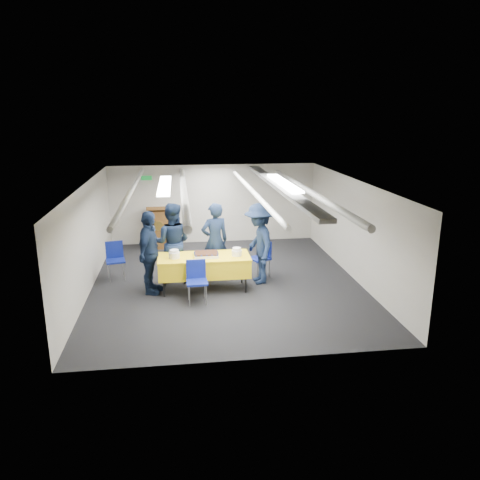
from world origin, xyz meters
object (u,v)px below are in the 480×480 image
object	(u,v)px
chair_near	(197,277)
sheet_cake	(206,254)
serving_table	(204,265)
sailor_c	(149,253)
chair_right	(262,255)
podium	(159,227)
sailor_a	(215,241)
sailor_b	(172,242)
sailor_d	(259,244)
chair_left	(115,256)

from	to	relation	value
chair_near	sheet_cake	bearing A→B (deg)	68.32
serving_table	sailor_c	world-z (taller)	sailor_c
serving_table	chair_right	size ratio (longest dim) A/B	2.28
serving_table	sheet_cake	size ratio (longest dim) A/B	3.75
podium	sailor_a	world-z (taller)	sailor_a
chair_near	sailor_b	distance (m)	1.45
sailor_c	sailor_d	bearing A→B (deg)	-68.36
sailor_c	chair_near	bearing A→B (deg)	-108.00
sheet_cake	sailor_d	xyz separation A→B (m)	(1.21, 0.32, 0.10)
chair_left	sailor_b	size ratio (longest dim) A/B	0.48
sailor_a	sailor_b	distance (m)	0.98
sheet_cake	chair_left	world-z (taller)	chair_left
chair_right	sheet_cake	bearing A→B (deg)	-152.21
serving_table	chair_near	world-z (taller)	chair_near
serving_table	podium	xyz separation A→B (m)	(-1.09, 3.44, 0.05)
podium	chair_near	bearing A→B (deg)	-77.64
serving_table	sailor_b	xyz separation A→B (m)	(-0.68, 0.68, 0.35)
podium	chair_right	bearing A→B (deg)	-47.64
chair_left	chair_near	bearing A→B (deg)	-42.12
podium	serving_table	bearing A→B (deg)	-72.48
chair_right	sailor_d	distance (m)	0.58
sailor_a	chair_near	bearing A→B (deg)	54.89
serving_table	sailor_b	world-z (taller)	sailor_b
sailor_a	chair_right	bearing A→B (deg)	162.84
podium	chair_left	bearing A→B (deg)	-111.10
chair_left	sailor_c	bearing A→B (deg)	-50.62
podium	sailor_c	xyz separation A→B (m)	(-0.07, -3.47, 0.29)
chair_left	sailor_d	world-z (taller)	sailor_d
podium	chair_right	xyz separation A→B (m)	(2.50, -2.74, -0.08)
podium	sailor_b	bearing A→B (deg)	-81.63
chair_right	sailor_a	size ratio (longest dim) A/B	0.49
chair_left	sailor_b	world-z (taller)	sailor_b
serving_table	chair_left	size ratio (longest dim) A/B	2.28
chair_right	chair_left	xyz separation A→B (m)	(-3.43, 0.32, 0.00)
chair_near	sailor_a	bearing A→B (deg)	70.18
chair_right	podium	bearing A→B (deg)	132.36
sheet_cake	serving_table	bearing A→B (deg)	157.92
chair_left	sailor_a	world-z (taller)	sailor_a
serving_table	podium	bearing A→B (deg)	107.52
sailor_d	sailor_b	bearing A→B (deg)	-107.04
serving_table	sheet_cake	bearing A→B (deg)	-22.08
chair_left	sailor_c	world-z (taller)	sailor_c
sheet_cake	sailor_b	xyz separation A→B (m)	(-0.73, 0.70, 0.10)
sailor_b	sailor_d	world-z (taller)	sailor_d
chair_near	sailor_d	bearing A→B (deg)	32.53
sailor_b	sailor_c	distance (m)	0.86
chair_near	sailor_c	bearing A→B (deg)	148.09
chair_right	sailor_a	world-z (taller)	sailor_a
sheet_cake	sailor_b	distance (m)	1.02
serving_table	chair_near	size ratio (longest dim) A/B	2.28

